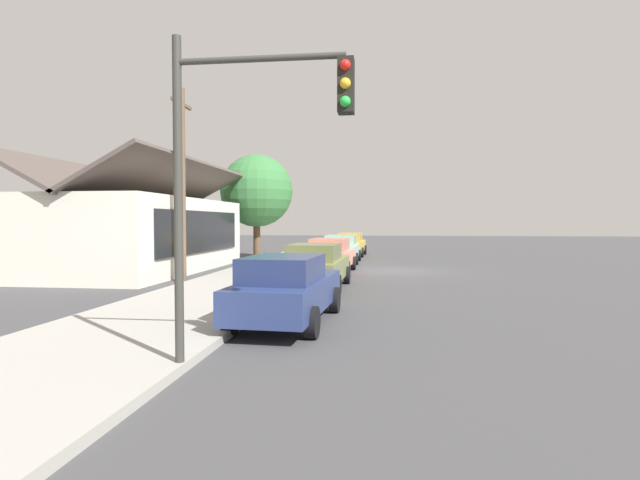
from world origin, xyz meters
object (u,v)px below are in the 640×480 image
car_navy (287,289)px  car_olive (316,266)px  utility_pole_wooden (182,181)px  traffic_light_main (244,147)px  car_coral (331,255)px  fire_hydrant_red (325,250)px  car_mustard (351,244)px  car_seafoam (341,248)px  shade_tree (257,191)px

car_navy → car_olive: same height
utility_pole_wooden → car_navy: bearing=-142.8°
traffic_light_main → car_coral: bearing=1.2°
utility_pole_wooden → fire_hydrant_red: utility_pole_wooden is taller
car_navy → car_olive: (6.00, 0.13, 0.00)m
car_mustard → utility_pole_wooden: 16.88m
traffic_light_main → fire_hydrant_red: bearing=3.9°
car_seafoam → utility_pole_wooden: 11.67m
car_navy → traffic_light_main: bearing=-175.2°
utility_pole_wooden → car_olive: bearing=-103.7°
car_olive → fire_hydrant_red: 14.79m
car_seafoam → car_mustard: size_ratio=0.93×
shade_tree → car_mustard: bearing=-61.5°
car_navy → car_coral: same height
fire_hydrant_red → shade_tree: bearing=101.8°
car_coral → shade_tree: (8.23, 5.63, 3.49)m
car_coral → car_navy: bearing=-176.7°
car_navy → car_coral: (11.60, 0.22, -0.00)m
car_olive → car_mustard: (16.97, -0.08, -0.00)m
car_seafoam → traffic_light_main: bearing=-178.7°
car_mustard → utility_pole_wooden: (-15.65, 5.51, 3.11)m
car_navy → car_mustard: (22.98, 0.05, 0.00)m
traffic_light_main → fire_hydrant_red: 24.83m
traffic_light_main → car_mustard: bearing=0.3°
shade_tree → utility_pole_wooden: size_ratio=0.88×
car_mustard → traffic_light_main: 26.98m
car_seafoam → traffic_light_main: 21.26m
car_seafoam → car_mustard: 5.76m
shade_tree → car_olive: bearing=-157.5°
car_coral → utility_pole_wooden: size_ratio=0.60×
shade_tree → fire_hydrant_red: size_ratio=9.32×
car_coral → car_mustard: 11.38m
car_mustard → shade_tree: size_ratio=0.74×
car_seafoam → car_olive: bearing=-179.2°
car_olive → car_mustard: bearing=1.5°
car_navy → car_mustard: bearing=3.3°
car_navy → shade_tree: 20.96m
fire_hydrant_red → car_mustard: bearing=-33.8°
car_coral → traffic_light_main: (-15.47, -0.32, 2.68)m
car_coral → fire_hydrant_red: car_coral is taller
car_olive → shade_tree: size_ratio=0.74×
car_seafoam → traffic_light_main: traffic_light_main is taller
car_coral → fire_hydrant_red: size_ratio=6.35×
car_olive → shade_tree: 15.36m
shade_tree → utility_pole_wooden: bearing=-178.7°
shade_tree → traffic_light_main: size_ratio=1.27×
car_mustard → car_seafoam: bearing=-180.0°
car_coral → car_mustard: same height
car_seafoam → shade_tree: shade_tree is taller
car_olive → car_mustard: same height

